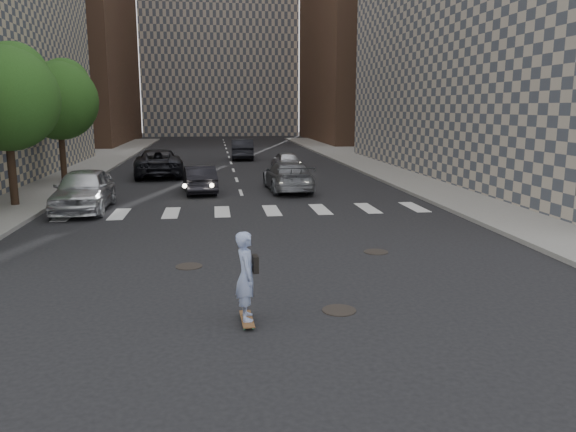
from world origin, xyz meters
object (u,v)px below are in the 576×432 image
skateboarder (247,276)px  traffic_car_e (242,149)px  traffic_car_d (286,161)px  tree_c (60,97)px  silver_sedan (84,190)px  traffic_car_a (199,179)px  tree_b (7,94)px  traffic_car_b (288,176)px  traffic_car_c (158,163)px

skateboarder → traffic_car_e: size_ratio=0.38×
traffic_car_d → traffic_car_e: traffic_car_e is taller
tree_c → traffic_car_d: bearing=18.2°
silver_sedan → traffic_car_a: 6.22m
tree_b → traffic_car_a: tree_b is taller
traffic_car_b → traffic_car_e: traffic_car_e is taller
traffic_car_a → traffic_car_c: (-2.60, 7.01, 0.15)m
silver_sedan → traffic_car_d: silver_sedan is taller
tree_c → traffic_car_e: tree_c is taller
traffic_car_a → traffic_car_d: traffic_car_a is taller
tree_b → traffic_car_b: 12.84m
tree_b → traffic_car_c: 11.88m
skateboarder → traffic_car_e: 34.97m
traffic_car_a → traffic_car_d: size_ratio=1.09×
traffic_car_b → tree_c: bearing=-24.4°
traffic_car_a → traffic_car_b: 4.36m
tree_c → traffic_car_c: bearing=23.8°
skateboarder → tree_b: bearing=119.8°
traffic_car_a → traffic_car_b: size_ratio=0.81×
traffic_car_c → traffic_car_d: bearing=-171.1°
skateboarder → traffic_car_a: skateboarder is taller
traffic_car_d → traffic_car_a: bearing=55.5°
traffic_car_a → traffic_car_c: 7.48m
skateboarder → traffic_car_d: 26.62m
tree_c → skateboarder: tree_c is taller
silver_sedan → skateboarder: bearing=-67.1°
traffic_car_a → tree_c: bearing=-39.1°
tree_b → traffic_car_a: bearing=22.7°
traffic_car_a → traffic_car_b: (4.36, 0.04, 0.06)m
traffic_car_c → traffic_car_d: (8.01, 2.09, -0.19)m
traffic_car_a → traffic_car_b: traffic_car_b is taller
traffic_car_e → traffic_car_d: bearing=107.9°
silver_sedan → traffic_car_c: (1.90, 11.31, -0.02)m
silver_sedan → traffic_car_b: silver_sedan is taller
traffic_car_d → silver_sedan: bearing=49.8°
silver_sedan → traffic_car_c: silver_sedan is taller
tree_c → skateboarder: bearing=-68.4°
silver_sedan → tree_b: bearing=157.1°
tree_c → silver_sedan: size_ratio=1.32×
traffic_car_b → traffic_car_c: (-6.96, 6.98, 0.09)m
tree_c → traffic_car_d: tree_c is taller
tree_c → traffic_car_e: (10.49, 12.86, -3.85)m
traffic_car_c → skateboarder: bearing=93.4°
traffic_car_c → tree_b: bearing=58.7°
traffic_car_b → traffic_car_e: (-1.33, 17.70, 0.07)m
traffic_car_a → traffic_car_d: 10.59m
tree_c → traffic_car_b: bearing=-22.3°
skateboarder → traffic_car_a: size_ratio=0.45×
tree_c → traffic_car_c: tree_c is taller
traffic_car_a → tree_b: bearing=16.8°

